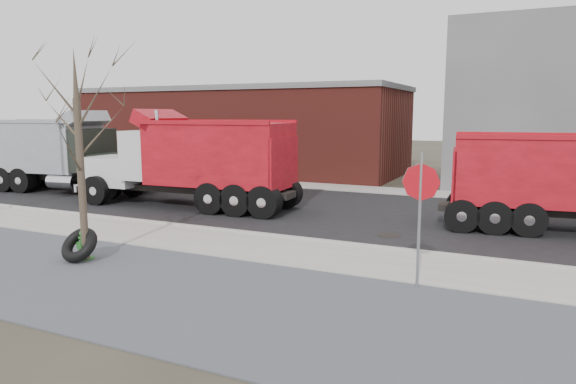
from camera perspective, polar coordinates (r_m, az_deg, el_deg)
The scene contains 14 objects.
ground at distance 13.91m, azimuth -4.30°, elevation -6.48°, with size 120.00×120.00×0.00m, color #383328.
gravel_verge at distance 11.12m, azimuth -13.30°, elevation -10.54°, with size 60.00×5.00×0.03m, color slate.
sidewalk at distance 14.11m, azimuth -3.81°, elevation -6.13°, with size 60.00×2.50×0.06m, color #9E9B93.
curb at distance 15.22m, azimuth -1.44°, elevation -4.91°, with size 60.00×0.15×0.11m, color #9E9B93.
road at distance 19.50m, azimuth 4.78°, elevation -2.05°, with size 60.00×9.40×0.02m, color black.
far_sidewalk at distance 24.85m, azimuth 9.34°, elevation 0.24°, with size 60.00×2.00×0.06m, color #9E9B93.
building_brick at distance 33.16m, azimuth -5.09°, elevation 6.97°, with size 20.20×8.20×5.30m.
bare_tree at distance 13.37m, azimuth -22.29°, elevation 6.60°, with size 3.20×3.20×5.20m.
fire_hydrant at distance 13.87m, azimuth -21.65°, elevation -5.55°, with size 0.46×0.45×0.81m.
truck_tire at distance 13.74m, azimuth -22.17°, elevation -5.47°, with size 0.98×0.87×0.88m.
stop_sign at distance 10.86m, azimuth 14.49°, elevation -0.52°, with size 0.78×0.06×2.87m.
dump_truck_red_a at distance 17.74m, azimuth 28.97°, elevation 1.34°, with size 8.34×3.13×3.34m.
dump_truck_red_b at distance 20.26m, azimuth -10.50°, elevation 3.67°, with size 8.99×3.01×3.75m.
dump_truck_grey at distance 26.37m, azimuth -24.08°, elevation 4.16°, with size 8.43×3.41×3.72m.
Camera 1 is at (6.59, -11.69, 3.63)m, focal length 32.00 mm.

